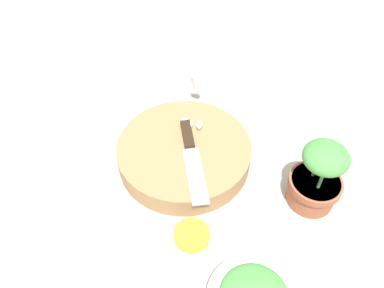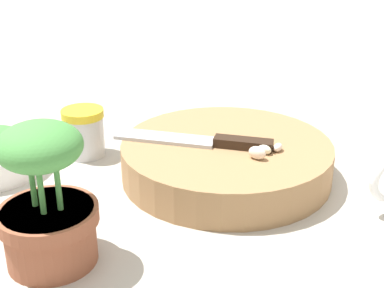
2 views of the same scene
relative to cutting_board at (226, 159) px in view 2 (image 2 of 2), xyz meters
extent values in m
plane|color=#B2ADA3|center=(0.04, 0.03, -0.03)|extent=(5.00, 5.00, 0.00)
cylinder|color=#9E754C|center=(0.00, 0.00, 0.00)|extent=(0.30, 0.30, 0.05)
cube|color=black|center=(-0.02, 0.02, 0.03)|extent=(0.08, 0.03, 0.01)
cube|color=#B2B2B7|center=(0.09, 0.00, 0.03)|extent=(0.15, 0.06, 0.01)
ellipsoid|color=#F2EBC8|center=(-0.05, 0.03, 0.03)|extent=(0.02, 0.02, 0.01)
ellipsoid|color=#F4DECB|center=(-0.04, 0.05, 0.03)|extent=(0.03, 0.02, 0.02)
ellipsoid|color=silver|center=(-0.03, 0.02, 0.03)|extent=(0.02, 0.01, 0.01)
ellipsoid|color=#F3DDD0|center=(-0.07, 0.02, 0.03)|extent=(0.02, 0.02, 0.01)
cylinder|color=silver|center=(0.22, -0.05, 0.01)|extent=(0.06, 0.06, 0.06)
cylinder|color=yellow|center=(0.22, -0.05, 0.04)|extent=(0.06, 0.06, 0.01)
cylinder|color=#935138|center=(0.18, 0.22, 0.01)|extent=(0.10, 0.10, 0.06)
cylinder|color=#935138|center=(0.18, 0.22, 0.03)|extent=(0.11, 0.11, 0.02)
ellipsoid|color=#478E42|center=(0.18, 0.22, 0.11)|extent=(0.09, 0.09, 0.05)
cylinder|color=#478E42|center=(0.16, 0.22, 0.07)|extent=(0.01, 0.01, 0.07)
cylinder|color=#478E42|center=(0.18, 0.23, 0.07)|extent=(0.01, 0.01, 0.07)
cylinder|color=#478E42|center=(0.19, 0.21, 0.07)|extent=(0.01, 0.01, 0.07)
camera|label=1|loc=(0.52, -0.14, 0.63)|focal=35.00mm
camera|label=2|loc=(-0.02, 0.68, 0.32)|focal=50.00mm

